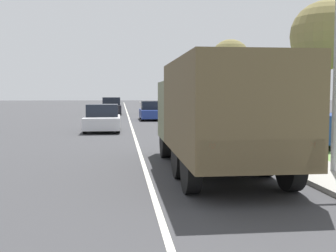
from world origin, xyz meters
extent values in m
plane|color=#38383A|center=(0.00, 40.00, 0.00)|extent=(180.00, 180.00, 0.00)
cube|color=silver|center=(0.00, 40.00, 0.00)|extent=(0.12, 120.00, 0.00)
cube|color=#9E9B93|center=(4.50, 40.00, 0.06)|extent=(1.80, 120.00, 0.12)
cube|color=#6B9347|center=(8.90, 40.00, 0.01)|extent=(7.00, 120.00, 0.02)
cube|color=#606647|center=(1.88, 14.51, 1.55)|extent=(2.48, 2.12, 1.86)
cube|color=brown|center=(1.88, 10.73, 1.77)|extent=(2.48, 5.44, 2.29)
cube|color=#606647|center=(1.88, 8.06, 0.97)|extent=(2.35, 0.10, 0.60)
cube|color=red|center=(0.95, 8.04, 1.17)|extent=(0.12, 0.06, 0.12)
cube|color=red|center=(2.81, 8.04, 1.17)|extent=(0.12, 0.06, 0.12)
cylinder|color=black|center=(0.79, 14.40, 0.59)|extent=(0.30, 1.18, 1.18)
cylinder|color=black|center=(2.97, 14.40, 0.59)|extent=(0.30, 1.18, 1.18)
cylinder|color=black|center=(0.79, 9.37, 0.59)|extent=(0.30, 1.18, 1.18)
cylinder|color=black|center=(2.97, 9.37, 0.59)|extent=(0.30, 1.18, 1.18)
cylinder|color=black|center=(0.79, 11.00, 0.59)|extent=(0.30, 1.18, 1.18)
cylinder|color=black|center=(2.97, 11.00, 0.59)|extent=(0.30, 1.18, 1.18)
cube|color=silver|center=(-1.68, 24.45, 0.50)|extent=(1.94, 4.31, 0.65)
cube|color=black|center=(-1.68, 24.54, 1.16)|extent=(1.71, 1.94, 0.67)
cylinder|color=black|center=(-2.55, 25.83, 0.32)|extent=(0.20, 0.64, 0.64)
cylinder|color=black|center=(-0.81, 25.83, 0.32)|extent=(0.20, 0.64, 0.64)
cylinder|color=black|center=(-2.55, 23.07, 0.32)|extent=(0.20, 0.64, 0.64)
cylinder|color=black|center=(-0.81, 23.07, 0.32)|extent=(0.20, 0.64, 0.64)
cube|color=navy|center=(1.76, 34.12, 0.50)|extent=(1.80, 4.18, 0.65)
cube|color=black|center=(1.76, 34.20, 1.16)|extent=(1.59, 1.88, 0.67)
cylinder|color=black|center=(0.96, 35.45, 0.32)|extent=(0.20, 0.64, 0.64)
cylinder|color=black|center=(2.56, 35.45, 0.32)|extent=(0.20, 0.64, 0.64)
cylinder|color=black|center=(0.96, 32.78, 0.32)|extent=(0.20, 0.64, 0.64)
cylinder|color=black|center=(2.56, 32.78, 0.32)|extent=(0.20, 0.64, 0.64)
cube|color=black|center=(-1.59, 43.09, 0.56)|extent=(1.94, 4.89, 0.77)
cube|color=black|center=(-1.59, 43.18, 1.33)|extent=(1.71, 2.20, 0.77)
cylinder|color=black|center=(-2.46, 44.65, 0.32)|extent=(0.20, 0.64, 0.64)
cylinder|color=black|center=(-0.72, 44.65, 0.32)|extent=(0.20, 0.64, 0.64)
cylinder|color=black|center=(-2.46, 41.52, 0.32)|extent=(0.20, 0.64, 0.64)
cylinder|color=black|center=(-0.72, 41.52, 0.32)|extent=(0.20, 0.64, 0.64)
cube|color=navy|center=(6.99, 17.57, 0.71)|extent=(2.08, 5.44, 0.93)
cube|color=black|center=(6.99, 19.15, 1.50)|extent=(1.91, 2.28, 0.64)
cube|color=navy|center=(6.99, 16.43, 1.24)|extent=(2.08, 3.15, 0.12)
cylinder|color=black|center=(6.07, 19.36, 0.40)|extent=(0.24, 0.76, 0.76)
cylinder|color=black|center=(7.90, 19.36, 0.40)|extent=(0.24, 0.76, 0.76)
cylinder|color=black|center=(6.07, 15.78, 0.40)|extent=(0.24, 0.76, 0.76)
cylinder|color=#4C3D2D|center=(9.10, 20.20, 1.99)|extent=(0.38, 0.38, 3.94)
sphere|color=olive|center=(9.10, 20.20, 4.87)|extent=(3.31, 3.31, 3.31)
cylinder|color=brown|center=(7.82, 32.95, 1.95)|extent=(0.37, 0.37, 3.86)
sphere|color=olive|center=(7.82, 32.95, 4.73)|extent=(3.10, 3.10, 3.10)
camera|label=1|loc=(-0.65, 0.75, 2.10)|focal=45.00mm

